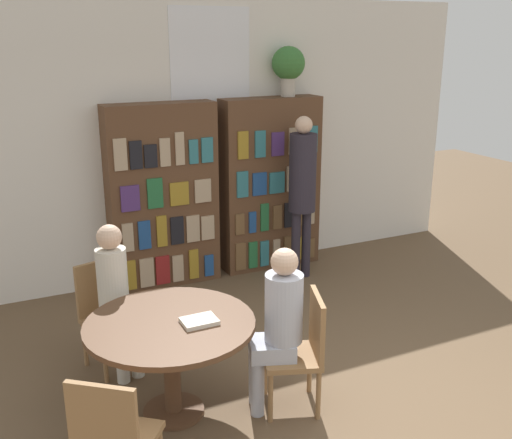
{
  "coord_description": "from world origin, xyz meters",
  "views": [
    {
      "loc": [
        -2.4,
        -2.68,
        2.62
      ],
      "look_at": [
        -0.2,
        1.88,
        1.05
      ],
      "focal_mm": 42.0,
      "sensor_mm": 36.0,
      "label": 1
    }
  ],
  "objects_px": {
    "reading_table": "(170,338)",
    "seated_reader_right": "(278,320)",
    "chair_near_camera": "(113,437)",
    "bookshelf_left": "(163,197)",
    "chair_far_side": "(302,347)",
    "flower_vase": "(288,66)",
    "seated_reader_left": "(116,292)",
    "bookshelf_right": "(270,184)",
    "chair_left_side": "(107,310)",
    "librarian_standing": "(302,181)"
  },
  "relations": [
    {
      "from": "chair_far_side",
      "to": "reading_table",
      "type": "bearing_deg",
      "value": 90.0
    },
    {
      "from": "flower_vase",
      "to": "chair_far_side",
      "type": "bearing_deg",
      "value": -116.12
    },
    {
      "from": "flower_vase",
      "to": "chair_far_side",
      "type": "relative_size",
      "value": 0.62
    },
    {
      "from": "seated_reader_right",
      "to": "reading_table",
      "type": "bearing_deg",
      "value": 90.0
    },
    {
      "from": "bookshelf_right",
      "to": "seated_reader_right",
      "type": "relative_size",
      "value": 1.58
    },
    {
      "from": "librarian_standing",
      "to": "flower_vase",
      "type": "bearing_deg",
      "value": 80.66
    },
    {
      "from": "reading_table",
      "to": "chair_near_camera",
      "type": "height_order",
      "value": "chair_near_camera"
    },
    {
      "from": "reading_table",
      "to": "seated_reader_right",
      "type": "distance_m",
      "value": 0.76
    },
    {
      "from": "bookshelf_right",
      "to": "chair_left_side",
      "type": "height_order",
      "value": "bookshelf_right"
    },
    {
      "from": "chair_far_side",
      "to": "librarian_standing",
      "type": "distance_m",
      "value": 2.54
    },
    {
      "from": "reading_table",
      "to": "seated_reader_left",
      "type": "distance_m",
      "value": 0.75
    },
    {
      "from": "reading_table",
      "to": "chair_near_camera",
      "type": "relative_size",
      "value": 1.36
    },
    {
      "from": "chair_left_side",
      "to": "chair_far_side",
      "type": "bearing_deg",
      "value": 117.0
    },
    {
      "from": "chair_far_side",
      "to": "seated_reader_left",
      "type": "relative_size",
      "value": 0.71
    },
    {
      "from": "chair_far_side",
      "to": "flower_vase",
      "type": "bearing_deg",
      "value": -6.06
    },
    {
      "from": "bookshelf_right",
      "to": "chair_left_side",
      "type": "bearing_deg",
      "value": -147.17
    },
    {
      "from": "reading_table",
      "to": "flower_vase",
      "type": "bearing_deg",
      "value": 46.98
    },
    {
      "from": "reading_table",
      "to": "librarian_standing",
      "type": "xyz_separation_m",
      "value": [
        2.09,
        1.82,
        0.5
      ]
    },
    {
      "from": "chair_far_side",
      "to": "librarian_standing",
      "type": "relative_size",
      "value": 0.48
    },
    {
      "from": "chair_left_side",
      "to": "chair_far_side",
      "type": "height_order",
      "value": "same"
    },
    {
      "from": "bookshelf_right",
      "to": "chair_near_camera",
      "type": "height_order",
      "value": "bookshelf_right"
    },
    {
      "from": "bookshelf_right",
      "to": "chair_left_side",
      "type": "xyz_separation_m",
      "value": [
        -2.22,
        -1.43,
        -0.49
      ]
    },
    {
      "from": "bookshelf_left",
      "to": "chair_far_side",
      "type": "height_order",
      "value": "bookshelf_left"
    },
    {
      "from": "bookshelf_left",
      "to": "reading_table",
      "type": "xyz_separation_m",
      "value": [
        -0.68,
        -2.32,
        -0.37
      ]
    },
    {
      "from": "flower_vase",
      "to": "seated_reader_left",
      "type": "xyz_separation_m",
      "value": [
        -2.38,
        -1.61,
        -1.6
      ]
    },
    {
      "from": "bookshelf_right",
      "to": "flower_vase",
      "type": "height_order",
      "value": "flower_vase"
    },
    {
      "from": "flower_vase",
      "to": "seated_reader_right",
      "type": "distance_m",
      "value": 3.37
    },
    {
      "from": "chair_near_camera",
      "to": "bookshelf_right",
      "type": "bearing_deg",
      "value": 88.42
    },
    {
      "from": "seated_reader_right",
      "to": "librarian_standing",
      "type": "distance_m",
      "value": 2.53
    },
    {
      "from": "chair_left_side",
      "to": "bookshelf_left",
      "type": "bearing_deg",
      "value": -139.22
    },
    {
      "from": "chair_far_side",
      "to": "seated_reader_left",
      "type": "xyz_separation_m",
      "value": [
        -1.08,
        1.04,
        0.21
      ]
    },
    {
      "from": "bookshelf_right",
      "to": "chair_far_side",
      "type": "xyz_separation_m",
      "value": [
        -1.08,
        -2.64,
        -0.49
      ]
    },
    {
      "from": "flower_vase",
      "to": "reading_table",
      "type": "distance_m",
      "value": 3.6
    },
    {
      "from": "chair_near_camera",
      "to": "librarian_standing",
      "type": "xyz_separation_m",
      "value": [
        2.66,
        2.56,
        0.62
      ]
    },
    {
      "from": "bookshelf_left",
      "to": "seated_reader_left",
      "type": "relative_size",
      "value": 1.58
    },
    {
      "from": "flower_vase",
      "to": "chair_left_side",
      "type": "xyz_separation_m",
      "value": [
        -2.43,
        -1.43,
        -1.81
      ]
    },
    {
      "from": "seated_reader_right",
      "to": "librarian_standing",
      "type": "xyz_separation_m",
      "value": [
        1.38,
        2.08,
        0.4
      ]
    },
    {
      "from": "seated_reader_right",
      "to": "librarian_standing",
      "type": "relative_size",
      "value": 0.68
    },
    {
      "from": "bookshelf_right",
      "to": "chair_near_camera",
      "type": "relative_size",
      "value": 2.24
    },
    {
      "from": "flower_vase",
      "to": "librarian_standing",
      "type": "bearing_deg",
      "value": -99.34
    },
    {
      "from": "bookshelf_right",
      "to": "chair_far_side",
      "type": "distance_m",
      "value": 2.9
    },
    {
      "from": "reading_table",
      "to": "seated_reader_right",
      "type": "xyz_separation_m",
      "value": [
        0.71,
        -0.26,
        0.1
      ]
    },
    {
      "from": "bookshelf_left",
      "to": "flower_vase",
      "type": "xyz_separation_m",
      "value": [
        1.49,
        0.0,
        1.32
      ]
    },
    {
      "from": "librarian_standing",
      "to": "seated_reader_right",
      "type": "bearing_deg",
      "value": -123.59
    },
    {
      "from": "bookshelf_right",
      "to": "chair_near_camera",
      "type": "xyz_separation_m",
      "value": [
        -2.53,
        -3.06,
        -0.49
      ]
    },
    {
      "from": "chair_near_camera",
      "to": "seated_reader_right",
      "type": "distance_m",
      "value": 1.38
    },
    {
      "from": "bookshelf_right",
      "to": "reading_table",
      "type": "xyz_separation_m",
      "value": [
        -1.96,
        -2.32,
        -0.37
      ]
    },
    {
      "from": "flower_vase",
      "to": "chair_far_side",
      "type": "xyz_separation_m",
      "value": [
        -1.3,
        -2.65,
        -1.81
      ]
    },
    {
      "from": "bookshelf_left",
      "to": "chair_left_side",
      "type": "height_order",
      "value": "bookshelf_left"
    },
    {
      "from": "bookshelf_left",
      "to": "chair_left_side",
      "type": "relative_size",
      "value": 2.24
    }
  ]
}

